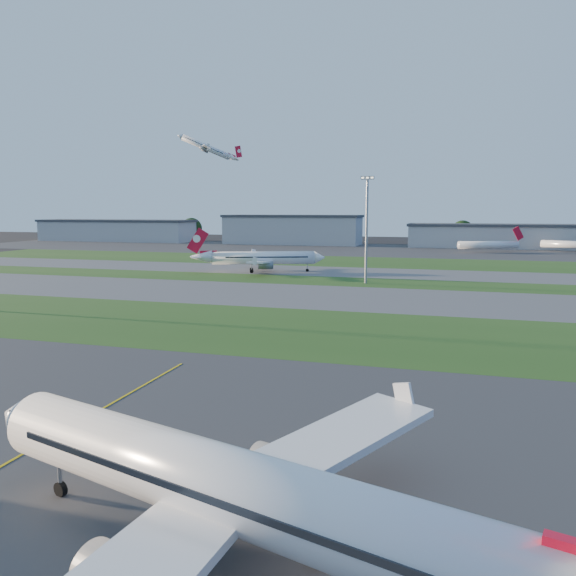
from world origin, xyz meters
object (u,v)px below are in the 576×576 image
at_px(airliner_taxiing, 262,258).
at_px(mini_jet_near, 489,245).
at_px(mini_jet_far, 574,245).
at_px(airliner_parked, 235,492).
at_px(light_mast_centre, 367,223).

height_order(airliner_taxiing, mini_jet_near, airliner_taxiing).
bearing_deg(airliner_taxiing, mini_jet_far, -153.67).
xyz_separation_m(airliner_parked, mini_jet_far, (59.73, 237.43, -0.97)).
bearing_deg(mini_jet_near, light_mast_centre, -129.75).
bearing_deg(airliner_taxiing, mini_jet_near, -145.14).
height_order(airliner_parked, light_mast_centre, light_mast_centre).
height_order(airliner_parked, mini_jet_far, airliner_parked).
xyz_separation_m(mini_jet_near, light_mast_centre, (-34.93, -114.33, 11.53)).
bearing_deg(airliner_parked, mini_jet_near, 100.12).
bearing_deg(mini_jet_near, airliner_taxiing, -147.47).
bearing_deg(light_mast_centre, airliner_taxiing, 152.26).
relative_size(airliner_parked, airliner_taxiing, 1.08).
xyz_separation_m(mini_jet_far, light_mast_centre, (-69.75, -125.78, 11.53)).
xyz_separation_m(airliner_taxiing, mini_jet_far, (102.20, 108.72, -0.72)).
bearing_deg(mini_jet_near, mini_jet_far, -4.57).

